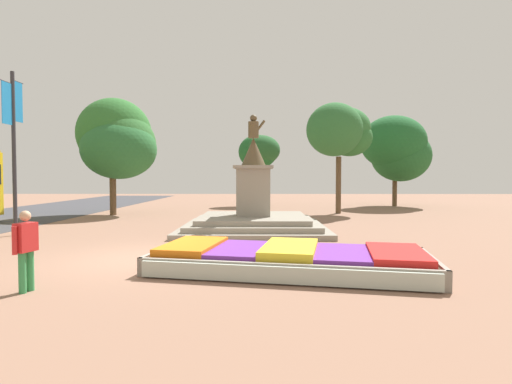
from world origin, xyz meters
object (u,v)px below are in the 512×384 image
at_px(statue_monument, 253,213).
at_px(flower_planter, 289,260).
at_px(pedestrian_crossing_plaza, 26,246).
at_px(banner_pole, 14,143).

bearing_deg(statue_monument, flower_planter, -82.61).
height_order(flower_planter, pedestrian_crossing_plaza, pedestrian_crossing_plaza).
bearing_deg(statue_monument, pedestrian_crossing_plaza, -115.24).
xyz_separation_m(banner_pole, pedestrian_crossing_plaza, (4.62, -7.20, -2.53)).
xyz_separation_m(statue_monument, pedestrian_crossing_plaza, (-4.12, -8.74, 0.17)).
bearing_deg(banner_pole, pedestrian_crossing_plaza, -57.31).
distance_m(statue_monument, banner_pole, 9.28).
bearing_deg(pedestrian_crossing_plaza, banner_pole, 122.69).
height_order(flower_planter, banner_pole, banner_pole).
bearing_deg(statue_monument, banner_pole, -169.99).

